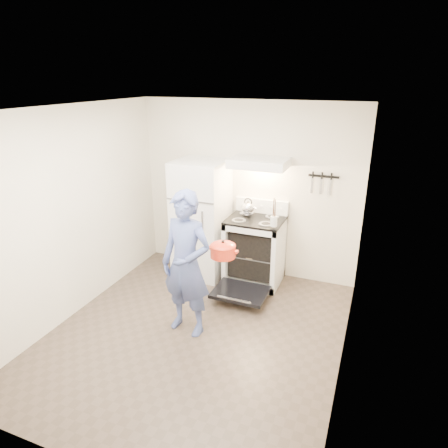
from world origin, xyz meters
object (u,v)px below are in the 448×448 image
at_px(tea_kettle, 248,207).
at_px(person, 186,264).
at_px(stove_body, 255,251).
at_px(refrigerator, 201,219).
at_px(dutch_oven, 223,251).

bearing_deg(tea_kettle, person, -98.39).
bearing_deg(stove_body, tea_kettle, 153.01).
height_order(stove_body, person, person).
xyz_separation_m(refrigerator, tea_kettle, (0.67, 0.10, 0.23)).
relative_size(person, dutch_oven, 4.57).
distance_m(stove_body, person, 1.50).
bearing_deg(dutch_oven, tea_kettle, 93.14).
bearing_deg(person, refrigerator, 115.09).
relative_size(refrigerator, dutch_oven, 4.63).
height_order(person, dutch_oven, person).
distance_m(refrigerator, person, 1.46).
relative_size(tea_kettle, person, 0.15).
height_order(refrigerator, stove_body, refrigerator).
bearing_deg(person, stove_body, 82.76).
bearing_deg(person, dutch_oven, 61.77).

